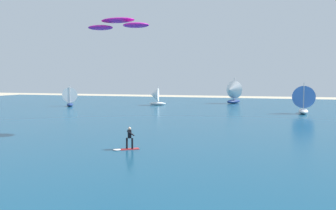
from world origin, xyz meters
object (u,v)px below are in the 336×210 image
(sailboat_mid_left, at_px, (304,99))
(sailboat_mid_right, at_px, (232,92))
(sailboat_anchored_offshore, at_px, (155,96))
(sailboat_heeled_over, at_px, (70,96))
(kite, at_px, (118,24))
(kitesurfer, at_px, (127,141))

(sailboat_mid_left, bearing_deg, sailboat_mid_right, 125.01)
(sailboat_mid_left, height_order, sailboat_anchored_offshore, sailboat_mid_left)
(sailboat_anchored_offshore, xyz_separation_m, sailboat_mid_right, (14.29, 9.64, 0.74))
(sailboat_heeled_over, bearing_deg, kite, -49.11)
(sailboat_heeled_over, distance_m, sailboat_mid_right, 34.09)
(sailboat_anchored_offshore, xyz_separation_m, sailboat_heeled_over, (-15.12, -7.59, 0.07))
(sailboat_heeled_over, relative_size, sailboat_mid_right, 0.74)
(kite, bearing_deg, sailboat_mid_left, 54.29)
(kitesurfer, bearing_deg, sailboat_heeled_over, 128.69)
(sailboat_mid_left, xyz_separation_m, sailboat_heeled_over, (-42.84, 1.94, -0.29))
(kitesurfer, bearing_deg, sailboat_mid_right, 89.21)
(sailboat_anchored_offshore, height_order, sailboat_heeled_over, sailboat_heeled_over)
(kite, distance_m, sailboat_mid_left, 33.07)
(kite, bearing_deg, sailboat_heeled_over, 130.89)
(kite, xyz_separation_m, sailboat_mid_right, (5.24, 45.14, -8.04))
(sailboat_mid_right, bearing_deg, sailboat_anchored_offshore, -145.98)
(kitesurfer, xyz_separation_m, sailboat_anchored_offshore, (-13.56, 43.39, 1.22))
(kitesurfer, xyz_separation_m, sailboat_mid_right, (0.73, 53.04, 1.96))
(kitesurfer, distance_m, kite, 13.51)
(sailboat_mid_left, height_order, sailboat_mid_right, sailboat_mid_right)
(kite, relative_size, sailboat_mid_right, 1.21)
(kitesurfer, xyz_separation_m, sailboat_mid_left, (14.16, 33.86, 1.58))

